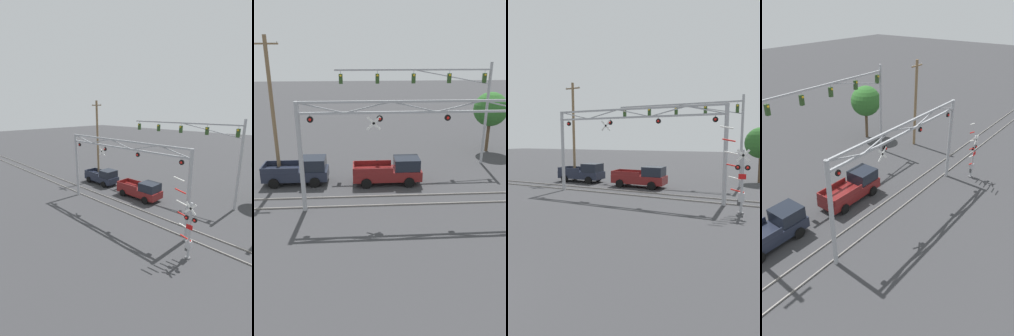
% 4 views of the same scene
% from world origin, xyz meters
% --- Properties ---
extents(rail_track_near, '(80.00, 0.08, 0.10)m').
position_xyz_m(rail_track_near, '(0.00, 16.45, 0.05)').
color(rail_track_near, gray).
rests_on(rail_track_near, ground_plane).
extents(rail_track_far, '(80.00, 0.08, 0.10)m').
position_xyz_m(rail_track_far, '(0.00, 17.88, 0.05)').
color(rail_track_far, gray).
rests_on(rail_track_far, ground_plane).
extents(crossing_gantry, '(14.21, 0.30, 7.08)m').
position_xyz_m(crossing_gantry, '(-0.01, 16.17, 4.73)').
color(crossing_gantry, '#9EA0A5').
rests_on(crossing_gantry, ground_plane).
extents(crossing_signal_mast, '(1.85, 0.35, 5.48)m').
position_xyz_m(crossing_signal_mast, '(8.03, 14.33, 2.02)').
color(crossing_signal_mast, '#9EA0A5').
rests_on(crossing_signal_mast, ground_plane).
extents(traffic_signal_span, '(13.11, 0.39, 8.87)m').
position_xyz_m(traffic_signal_span, '(4.28, 24.42, 6.34)').
color(traffic_signal_span, '#9EA0A5').
rests_on(traffic_signal_span, ground_plane).
extents(pickup_truck_lead, '(5.25, 2.17, 2.06)m').
position_xyz_m(pickup_truck_lead, '(-0.88, 20.35, 0.99)').
color(pickup_truck_lead, maroon).
rests_on(pickup_truck_lead, ground_plane).
extents(pickup_truck_following, '(4.94, 2.17, 2.06)m').
position_xyz_m(pickup_truck_following, '(-7.96, 20.82, 0.99)').
color(pickup_truck_following, '#1E2333').
rests_on(pickup_truck_following, ground_plane).
extents(utility_pole_left, '(1.80, 0.28, 10.84)m').
position_xyz_m(utility_pole_left, '(-9.73, 21.56, 5.57)').
color(utility_pole_left, brown).
rests_on(utility_pole_left, ground_plane).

